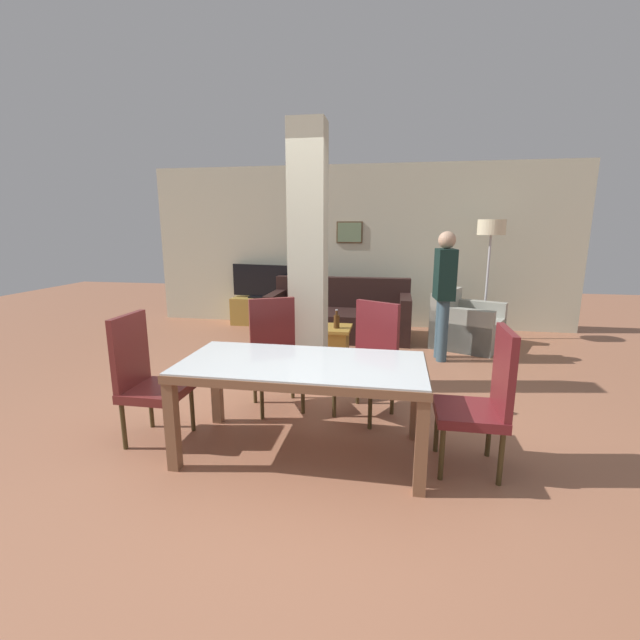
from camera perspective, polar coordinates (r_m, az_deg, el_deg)
ground_plane at (r=3.44m, az=-2.27°, el=-17.17°), size 18.00×18.00×0.00m
back_wall at (r=7.42m, az=5.02°, el=9.65°), size 7.20×0.09×2.70m
divider_pillar at (r=4.40m, az=-1.57°, el=7.85°), size 0.36×0.31×2.70m
dining_table at (r=3.19m, az=-2.36°, el=-8.00°), size 1.80×0.87×0.73m
dining_chair_far_left at (r=4.09m, az=-5.97°, el=-4.12°), size 0.62×0.62×1.03m
dining_chair_head_left at (r=3.68m, az=-22.23°, el=-6.88°), size 0.46×0.46×1.03m
dining_chair_head_right at (r=3.21m, az=20.96°, el=-9.61°), size 0.46×0.46×1.03m
dining_chair_far_right at (r=3.92m, az=6.64°, el=-4.87°), size 0.62×0.62×1.03m
sofa at (r=6.70m, az=2.61°, el=0.31°), size 2.17×0.95×0.90m
armchair at (r=6.51m, az=18.80°, el=-0.88°), size 1.14×1.17×0.79m
coffee_table at (r=5.68m, az=1.11°, el=-2.84°), size 0.59×0.51×0.40m
bottle at (r=5.54m, az=2.23°, el=-0.13°), size 0.08×0.08×0.25m
tv_stand at (r=7.60m, az=-7.75°, el=1.17°), size 1.04×0.40×0.47m
tv_screen at (r=7.52m, az=-7.87°, el=5.06°), size 1.07×0.28×0.58m
floor_lamp at (r=6.87m, az=21.81°, el=10.12°), size 0.40×0.40×1.80m
standing_person at (r=5.63m, az=16.22°, el=4.19°), size 0.25×0.40×1.64m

